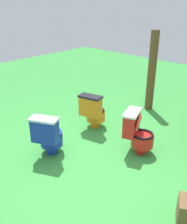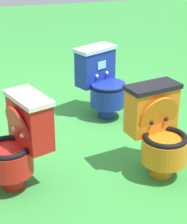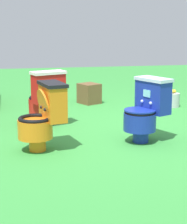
% 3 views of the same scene
% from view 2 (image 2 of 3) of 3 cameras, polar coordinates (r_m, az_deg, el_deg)
% --- Properties ---
extents(ground, '(14.00, 14.00, 0.00)m').
position_cam_2_polar(ground, '(4.06, -5.41, -2.84)').
color(ground, green).
extents(toilet_orange, '(0.50, 0.57, 0.73)m').
position_cam_2_polar(toilet_orange, '(3.31, 9.04, -2.51)').
color(toilet_orange, orange).
rests_on(toilet_orange, ground).
extents(toilet_red, '(0.60, 0.55, 0.73)m').
position_cam_2_polar(toilet_red, '(3.15, -10.40, -4.09)').
color(toilet_red, red).
rests_on(toilet_red, ground).
extents(toilet_blue, '(0.58, 0.62, 0.73)m').
position_cam_2_polar(toilet_blue, '(4.28, 1.22, 4.17)').
color(toilet_blue, '#192D9E').
rests_on(toilet_blue, ground).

